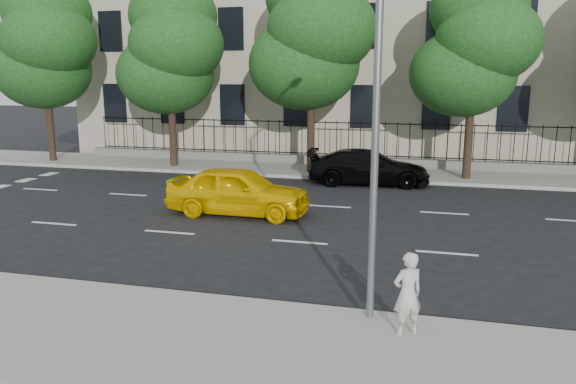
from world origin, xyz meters
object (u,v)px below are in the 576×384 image
Objects in this scene: black_sedan at (368,167)px; woman_near at (408,294)px; street_light at (381,45)px; yellow_taxi at (238,191)px.

woman_near is at bearing -176.18° from black_sedan.
black_sedan is (-1.60, 13.27, -4.40)m from street_light.
street_light is 1.56× the size of black_sedan.
woman_near reaches higher than yellow_taxi.
woman_near is (2.30, -14.38, 0.16)m from black_sedan.
street_light is 9.65m from yellow_taxi.
black_sedan is 14.57m from woman_near.
street_light is at bearing -142.47° from yellow_taxi.
street_light is 4.44m from woman_near.
black_sedan is at bearing -113.81° from woman_near.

